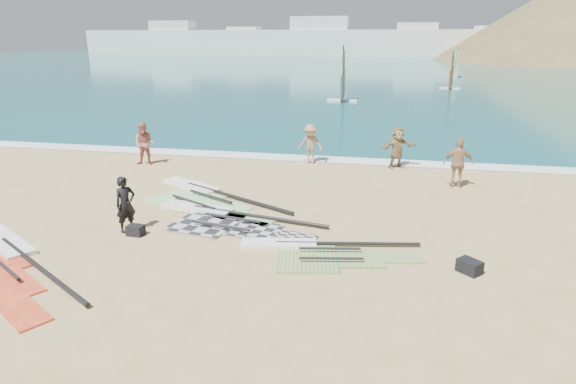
% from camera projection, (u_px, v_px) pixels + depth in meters
% --- Properties ---
extents(ground, '(300.00, 300.00, 0.00)m').
position_uv_depth(ground, '(286.00, 285.00, 11.34)').
color(ground, tan).
rests_on(ground, ground).
extents(sea, '(300.00, 240.00, 0.06)m').
position_uv_depth(sea, '(381.00, 59.00, 134.53)').
color(sea, '#0D5C59').
rests_on(sea, ground).
extents(surf_line, '(300.00, 1.20, 0.04)m').
position_uv_depth(surf_line, '(338.00, 161.00, 22.81)').
color(surf_line, white).
rests_on(surf_line, ground).
extents(far_town, '(160.00, 8.00, 12.00)m').
position_uv_depth(far_town, '(333.00, 42.00, 152.93)').
color(far_town, white).
rests_on(far_town, ground).
extents(rig_grey, '(5.87, 2.85, 0.20)m').
position_uv_depth(rig_grey, '(221.00, 218.00, 15.40)').
color(rig_grey, '#242427').
rests_on(rig_grey, ground).
extents(rig_green, '(5.93, 4.53, 0.21)m').
position_uv_depth(rig_green, '(203.00, 196.00, 17.58)').
color(rig_green, green).
rests_on(rig_green, ground).
extents(rig_orange, '(5.04, 2.37, 0.19)m').
position_uv_depth(rig_orange, '(314.00, 251.00, 13.02)').
color(rig_orange, '#FFA61A').
rests_on(rig_orange, ground).
extents(rig_red, '(5.68, 4.73, 0.20)m').
position_uv_depth(rig_red, '(1.00, 262.00, 12.36)').
color(rig_red, red).
rests_on(rig_red, ground).
extents(gear_bag_near, '(0.50, 0.38, 0.30)m').
position_uv_depth(gear_bag_near, '(136.00, 230.00, 14.16)').
color(gear_bag_near, black).
rests_on(gear_bag_near, ground).
extents(gear_bag_far, '(0.67, 0.67, 0.33)m').
position_uv_depth(gear_bag_far, '(470.00, 266.00, 11.89)').
color(gear_bag_far, black).
rests_on(gear_bag_far, ground).
extents(person_wetsuit, '(0.69, 0.74, 1.71)m').
position_uv_depth(person_wetsuit, '(126.00, 204.00, 14.24)').
color(person_wetsuit, black).
rests_on(person_wetsuit, ground).
extents(beachgoer_left, '(1.01, 0.82, 1.95)m').
position_uv_depth(beachgoer_left, '(145.00, 144.00, 21.80)').
color(beachgoer_left, '#B26256').
rests_on(beachgoer_left, ground).
extents(beachgoer_mid, '(1.20, 0.71, 1.84)m').
position_uv_depth(beachgoer_mid, '(310.00, 144.00, 22.02)').
color(beachgoer_mid, '#9A704F').
rests_on(beachgoer_mid, ground).
extents(beachgoer_back, '(1.15, 0.52, 1.93)m').
position_uv_depth(beachgoer_back, '(458.00, 163.00, 18.50)').
color(beachgoer_back, '#A77F5A').
rests_on(beachgoer_back, ground).
extents(beachgoer_right, '(1.78, 1.34, 1.87)m').
position_uv_depth(beachgoer_right, '(397.00, 147.00, 21.28)').
color(beachgoer_right, '#9F7D50').
rests_on(beachgoer_right, ground).
extents(windsurfer_left, '(2.77, 3.36, 5.01)m').
position_uv_depth(windsurfer_left, '(343.00, 86.00, 43.59)').
color(windsurfer_left, white).
rests_on(windsurfer_left, ground).
extents(windsurfer_centre, '(2.43, 2.78, 4.27)m').
position_uv_depth(windsurfer_centre, '(451.00, 78.00, 54.65)').
color(windsurfer_centre, white).
rests_on(windsurfer_centre, ground).
extents(windsurfer_right, '(2.49, 2.79, 4.37)m').
position_uv_depth(windsurfer_right, '(455.00, 68.00, 71.30)').
color(windsurfer_right, white).
rests_on(windsurfer_right, ground).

